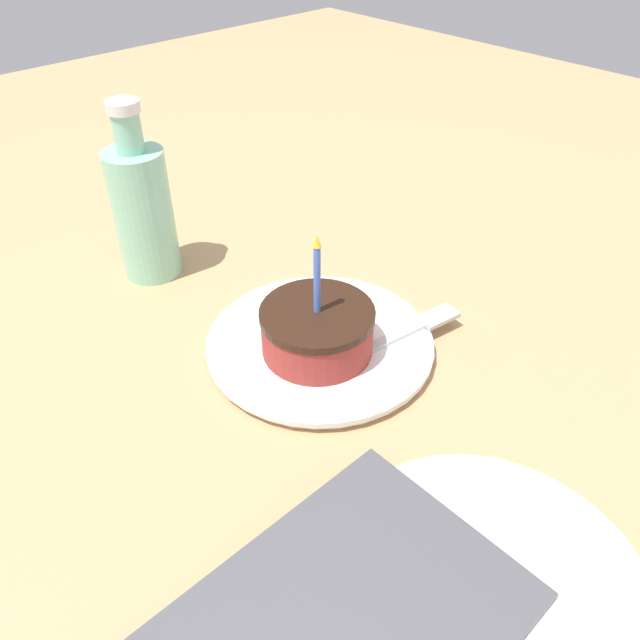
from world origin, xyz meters
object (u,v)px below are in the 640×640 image
Objects in this scene: plate at (320,343)px; cake_slice at (317,330)px; bottle at (143,209)px; side_plate at (486,592)px; fork at (396,336)px.

cake_slice is (0.01, 0.01, 0.03)m from plate.
plate is 0.27m from bottle.
bottle is (0.05, -0.25, 0.08)m from plate.
plate is at bearing -109.68° from side_plate.
bottle is at bearing -79.43° from plate.
fork is 0.80× the size of side_plate.
cake_slice is 0.29m from side_plate.
bottle is (0.03, -0.26, 0.05)m from cake_slice.
fork is (-0.06, 0.05, 0.01)m from plate.
cake_slice is 0.71× the size of fork.
fork is at bearing 109.10° from bottle.
fork is at bearing -125.20° from side_plate.
plate is at bearing 100.57° from bottle.
cake_slice reaches higher than plate.
side_plate is at bearing 84.37° from bottle.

